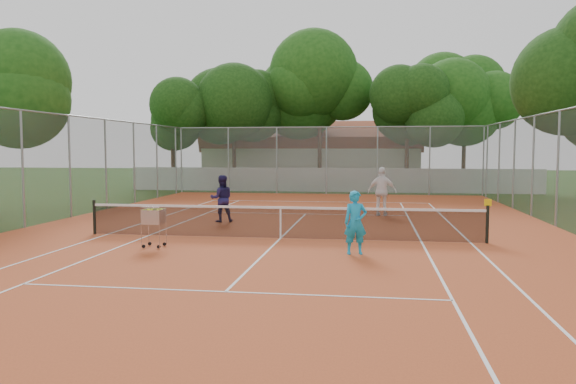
# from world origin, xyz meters

# --- Properties ---
(ground) EXTENTS (120.00, 120.00, 0.00)m
(ground) POSITION_xyz_m (0.00, 0.00, 0.00)
(ground) COLOR #18380F
(ground) RESTS_ON ground
(court_pad) EXTENTS (18.00, 34.00, 0.02)m
(court_pad) POSITION_xyz_m (0.00, 0.00, 0.01)
(court_pad) COLOR #B14A22
(court_pad) RESTS_ON ground
(court_lines) EXTENTS (10.98, 23.78, 0.01)m
(court_lines) POSITION_xyz_m (0.00, 0.00, 0.02)
(court_lines) COLOR white
(court_lines) RESTS_ON court_pad
(tennis_net) EXTENTS (11.88, 0.10, 0.98)m
(tennis_net) POSITION_xyz_m (0.00, 0.00, 0.51)
(tennis_net) COLOR black
(tennis_net) RESTS_ON court_pad
(perimeter_fence) EXTENTS (18.00, 34.00, 4.00)m
(perimeter_fence) POSITION_xyz_m (0.00, 0.00, 2.00)
(perimeter_fence) COLOR slate
(perimeter_fence) RESTS_ON ground
(boundary_wall) EXTENTS (26.00, 0.30, 1.50)m
(boundary_wall) POSITION_xyz_m (0.00, 19.00, 0.75)
(boundary_wall) COLOR silver
(boundary_wall) RESTS_ON ground
(clubhouse) EXTENTS (16.40, 9.00, 4.40)m
(clubhouse) POSITION_xyz_m (-2.00, 29.00, 2.20)
(clubhouse) COLOR beige
(clubhouse) RESTS_ON ground
(tropical_trees) EXTENTS (29.00, 19.00, 10.00)m
(tropical_trees) POSITION_xyz_m (0.00, 22.00, 5.00)
(tropical_trees) COLOR #11330C
(tropical_trees) RESTS_ON ground
(player_near) EXTENTS (0.66, 0.50, 1.61)m
(player_near) POSITION_xyz_m (2.28, -2.20, 0.83)
(player_near) COLOR #189BD0
(player_near) RESTS_ON court_pad
(player_far_left) EXTENTS (1.00, 0.88, 1.72)m
(player_far_left) POSITION_xyz_m (-2.76, 3.48, 0.88)
(player_far_left) COLOR #1B1746
(player_far_left) RESTS_ON court_pad
(player_far_right) EXTENTS (1.21, 0.66, 1.95)m
(player_far_right) POSITION_xyz_m (3.10, 6.29, 1.00)
(player_far_right) COLOR white
(player_far_right) RESTS_ON court_pad
(ball_hopper) EXTENTS (0.63, 0.63, 1.14)m
(ball_hopper) POSITION_xyz_m (-3.15, -2.03, 0.59)
(ball_hopper) COLOR #BABAC1
(ball_hopper) RESTS_ON court_pad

